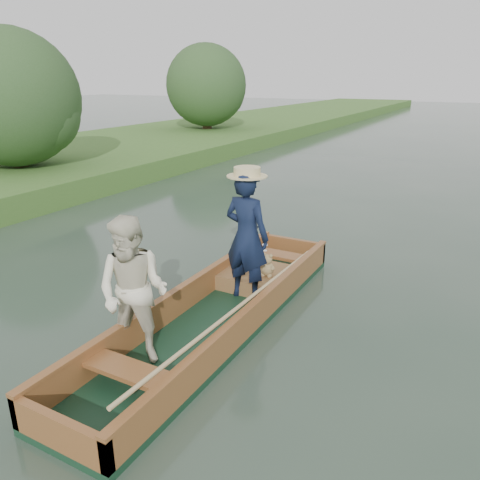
% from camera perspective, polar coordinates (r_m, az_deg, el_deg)
% --- Properties ---
extents(ground, '(120.00, 120.00, 0.00)m').
position_cam_1_polar(ground, '(5.99, -2.79, -10.29)').
color(ground, '#283D30').
rests_on(ground, ground).
extents(trees_far, '(23.08, 16.07, 4.44)m').
position_cam_1_polar(trees_far, '(13.61, 18.02, 16.29)').
color(trees_far, '#47331E').
rests_on(trees_far, ground).
extents(punt, '(1.30, 5.00, 1.87)m').
position_cam_1_polar(punt, '(5.68, -4.31, -5.41)').
color(punt, '#13321F').
rests_on(punt, ground).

